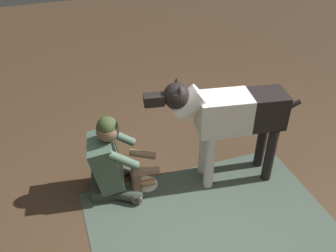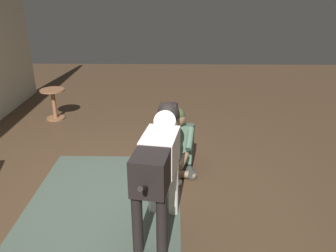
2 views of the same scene
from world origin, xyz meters
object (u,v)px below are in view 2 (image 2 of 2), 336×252
(person_sitting_on_floor, at_px, (177,145))
(round_side_table, at_px, (54,101))
(hot_dog_on_plate, at_px, (173,180))
(large_dog, at_px, (159,157))

(person_sitting_on_floor, xyz_separation_m, round_side_table, (1.82, 2.20, -0.02))
(hot_dog_on_plate, bearing_deg, round_side_table, 45.12)
(large_dog, bearing_deg, round_side_table, 34.62)
(hot_dog_on_plate, height_order, round_side_table, round_side_table)
(person_sitting_on_floor, relative_size, large_dog, 0.58)
(person_sitting_on_floor, xyz_separation_m, hot_dog_on_plate, (-0.32, 0.05, -0.33))
(large_dog, relative_size, round_side_table, 2.68)
(large_dog, distance_m, hot_dog_on_plate, 1.08)
(large_dog, distance_m, round_side_table, 3.57)
(person_sitting_on_floor, relative_size, round_side_table, 1.55)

